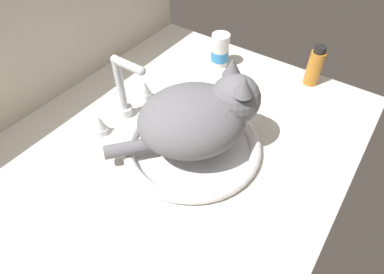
{
  "coord_description": "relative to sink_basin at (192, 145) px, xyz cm",
  "views": [
    {
      "loc": [
        -38.66,
        -34.31,
        61.58
      ],
      "look_at": [
        4.49,
        -4.17,
        7.0
      ],
      "focal_mm": 30.41,
      "sensor_mm": 36.0,
      "label": 1
    }
  ],
  "objects": [
    {
      "name": "cat",
      "position": [
        1.6,
        -1.36,
        9.02
      ],
      "size": [
        32.33,
        31.41,
        18.88
      ],
      "color": "slate",
      "rests_on": "sink_basin"
    },
    {
      "name": "backsplash_wall",
      "position": [
        -4.49,
        44.13,
        17.06
      ],
      "size": [
        103.96,
        2.4,
        42.44
      ],
      "primitive_type": "cube",
      "color": "beige",
      "rests_on": "ground"
    },
    {
      "name": "sink_basin",
      "position": [
        0.0,
        0.0,
        0.0
      ],
      "size": [
        33.04,
        33.04,
        2.63
      ],
      "color": "white",
      "rests_on": "countertop"
    },
    {
      "name": "countertop",
      "position": [
        -4.49,
        4.17,
        -2.66
      ],
      "size": [
        103.96,
        77.53,
        3.0
      ],
      "primitive_type": "cube",
      "color": "silver",
      "rests_on": "ground"
    },
    {
      "name": "faucet",
      "position": [
        0.0,
        20.93,
        5.93
      ],
      "size": [
        20.32,
        11.09,
        18.06
      ],
      "color": "silver",
      "rests_on": "countertop"
    },
    {
      "name": "amber_bottle",
      "position": [
        41.88,
        -13.68,
        4.5
      ],
      "size": [
        4.26,
        4.26,
        12.04
      ],
      "color": "#C67A23",
      "rests_on": "countertop"
    },
    {
      "name": "pill_bottle",
      "position": [
        34.69,
        13.65,
        3.62
      ],
      "size": [
        5.61,
        5.61,
        10.29
      ],
      "color": "white",
      "rests_on": "countertop"
    }
  ]
}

